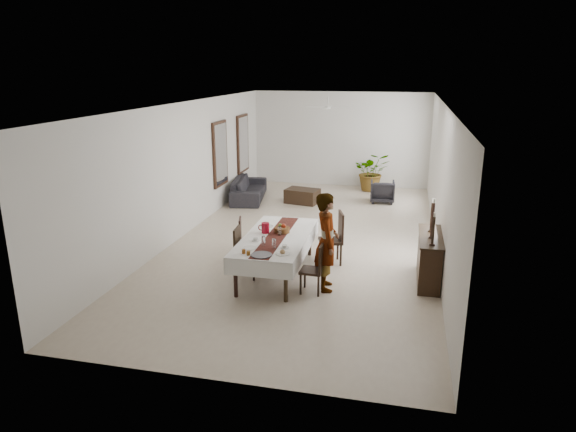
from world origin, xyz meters
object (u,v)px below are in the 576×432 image
Objects in this scene: woman at (327,242)px; sideboard_body at (429,259)px; sofa at (249,189)px; dining_table_top at (276,238)px; red_pitcher at (265,228)px.

woman is 2.08m from sideboard_body.
dining_table_top is at bearing -167.37° from sofa.
sideboard_body is (3.21, 0.17, -0.45)m from red_pitcher.
sideboard_body is 7.51m from sofa.
dining_table_top is 1.10× the size of sofa.
woman is (1.07, -0.46, 0.16)m from dining_table_top.
dining_table_top is 6.14m from sofa.
woman is (1.33, -0.62, 0.02)m from red_pitcher.
dining_table_top is 0.34m from red_pitcher.
sofa is at bearing 15.87° from woman.
sideboard_body is 0.65× the size of sofa.
sofa is at bearing 110.52° from red_pitcher.
woman is at bearing -24.85° from red_pitcher.
sofa is (-5.27, 5.35, -0.11)m from sideboard_body.
dining_table_top is at bearing 53.49° from woman.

